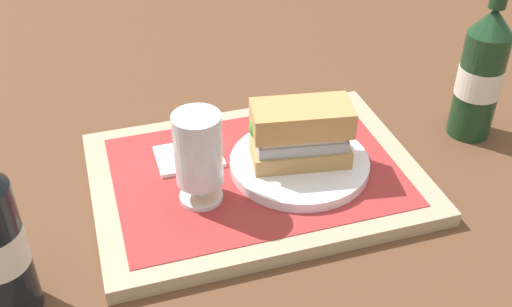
# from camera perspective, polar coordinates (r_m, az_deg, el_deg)

# --- Properties ---
(ground_plane) EXTENTS (3.00, 3.00, 0.00)m
(ground_plane) POSITION_cam_1_polar(r_m,az_deg,el_deg) (0.86, 0.00, -2.70)
(ground_plane) COLOR brown
(tray) EXTENTS (0.44, 0.32, 0.02)m
(tray) POSITION_cam_1_polar(r_m,az_deg,el_deg) (0.85, 0.00, -2.17)
(tray) COLOR tan
(tray) RESTS_ON ground_plane
(placemat) EXTENTS (0.38, 0.27, 0.00)m
(placemat) POSITION_cam_1_polar(r_m,az_deg,el_deg) (0.85, 0.00, -1.61)
(placemat) COLOR #9E2D2D
(placemat) RESTS_ON tray
(plate) EXTENTS (0.19, 0.19, 0.01)m
(plate) POSITION_cam_1_polar(r_m,az_deg,el_deg) (0.85, 4.00, -0.91)
(plate) COLOR white
(plate) RESTS_ON placemat
(sandwich) EXTENTS (0.14, 0.08, 0.08)m
(sandwich) POSITION_cam_1_polar(r_m,az_deg,el_deg) (0.82, 3.91, 1.87)
(sandwich) COLOR tan
(sandwich) RESTS_ON plate
(beer_glass) EXTENTS (0.06, 0.06, 0.12)m
(beer_glass) POSITION_cam_1_polar(r_m,az_deg,el_deg) (0.76, -5.28, -0.09)
(beer_glass) COLOR silver
(beer_glass) RESTS_ON placemat
(napkin_folded) EXTENTS (0.09, 0.07, 0.01)m
(napkin_folded) POSITION_cam_1_polar(r_m,az_deg,el_deg) (0.87, -6.15, -0.28)
(napkin_folded) COLOR white
(napkin_folded) RESTS_ON placemat
(second_bottle) EXTENTS (0.07, 0.07, 0.27)m
(second_bottle) POSITION_cam_1_polar(r_m,az_deg,el_deg) (0.97, 19.92, 7.01)
(second_bottle) COLOR #19381E
(second_bottle) RESTS_ON ground_plane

